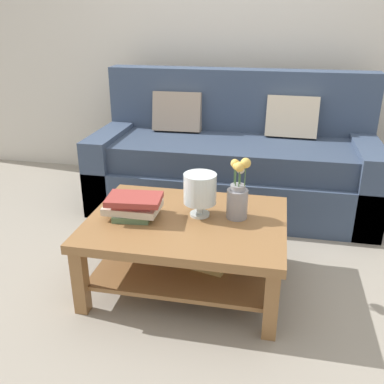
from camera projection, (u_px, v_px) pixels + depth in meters
ground_plane at (210, 261)px, 2.75m from camera, size 10.00×10.00×0.00m
back_wall at (243, 29)px, 3.72m from camera, size 6.40×0.12×2.70m
couch at (233, 161)px, 3.47m from camera, size 2.19×0.90×1.06m
coffee_table at (187, 237)px, 2.42m from camera, size 1.09×0.83×0.42m
book_stack_main at (133, 206)px, 2.37m from camera, size 0.33×0.25×0.13m
glass_hurricane_vase at (200, 190)px, 2.35m from camera, size 0.18×0.18×0.25m
flower_pitcher at (238, 196)px, 2.34m from camera, size 0.12×0.12×0.35m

